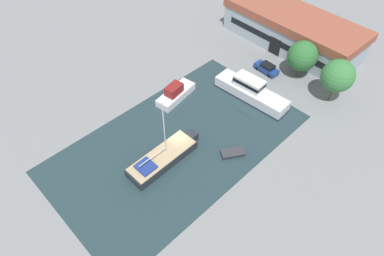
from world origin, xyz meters
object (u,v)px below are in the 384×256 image
at_px(warehouse_building, 292,29).
at_px(cabin_boat, 175,93).
at_px(parked_car, 267,68).
at_px(sailboat_moored, 163,157).
at_px(small_dinghy, 233,153).
at_px(motor_cruiser, 251,91).
at_px(quay_tree_near_building, 302,56).
at_px(quay_tree_by_water, 338,76).

bearing_deg(warehouse_building, cabin_boat, -96.55).
xyz_separation_m(parked_car, cabin_boat, (-6.04, -16.04, 0.14)).
relative_size(sailboat_moored, small_dinghy, 3.17).
relative_size(parked_car, motor_cruiser, 0.36).
distance_m(sailboat_moored, motor_cruiser, 18.62).
distance_m(warehouse_building, motor_cruiser, 18.13).
xyz_separation_m(quay_tree_near_building, quay_tree_by_water, (7.07, -1.53, 0.71)).
xyz_separation_m(warehouse_building, sailboat_moored, (4.52, -36.09, -2.40)).
xyz_separation_m(sailboat_moored, small_dinghy, (5.86, 7.66, -0.47)).
xyz_separation_m(parked_car, sailboat_moored, (2.28, -25.87, -0.10)).
distance_m(quay_tree_near_building, quay_tree_by_water, 7.27).
distance_m(warehouse_building, quay_tree_by_water, 16.39).
height_order(parked_car, small_dinghy, parked_car).
bearing_deg(cabin_boat, quay_tree_near_building, 51.80).
bearing_deg(quay_tree_by_water, warehouse_building, 147.52).
relative_size(quay_tree_near_building, motor_cruiser, 0.52).
xyz_separation_m(sailboat_moored, cabin_boat, (-8.32, 9.83, 0.24)).
distance_m(quay_tree_by_water, cabin_boat, 25.08).
bearing_deg(motor_cruiser, warehouse_building, 10.84).
relative_size(motor_cruiser, small_dinghy, 3.54).
distance_m(sailboat_moored, small_dinghy, 9.66).
xyz_separation_m(warehouse_building, small_dinghy, (10.38, -28.43, -2.87)).
bearing_deg(motor_cruiser, small_dinghy, -155.17).
distance_m(warehouse_building, parked_car, 10.71).
relative_size(warehouse_building, parked_car, 5.86).
bearing_deg(motor_cruiser, quay_tree_near_building, -15.67).
height_order(warehouse_building, cabin_boat, warehouse_building).
xyz_separation_m(quay_tree_near_building, parked_car, (-4.44, -2.99, -3.26)).
height_order(quay_tree_near_building, sailboat_moored, sailboat_moored).
bearing_deg(quay_tree_by_water, sailboat_moored, -108.66).
relative_size(quay_tree_by_water, parked_car, 1.61).
height_order(sailboat_moored, motor_cruiser, sailboat_moored).
bearing_deg(quay_tree_by_water, motor_cruiser, -136.77).
relative_size(parked_car, sailboat_moored, 0.40).
relative_size(quay_tree_by_water, cabin_boat, 0.98).
relative_size(warehouse_building, motor_cruiser, 2.08).
bearing_deg(cabin_boat, warehouse_building, 72.41).
distance_m(parked_car, sailboat_moored, 25.97).
bearing_deg(quay_tree_near_building, motor_cruiser, -102.15).
xyz_separation_m(quay_tree_by_water, cabin_boat, (-17.55, -17.50, -3.83)).
distance_m(quay_tree_by_water, small_dinghy, 20.47).
height_order(quay_tree_by_water, parked_car, quay_tree_by_water).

